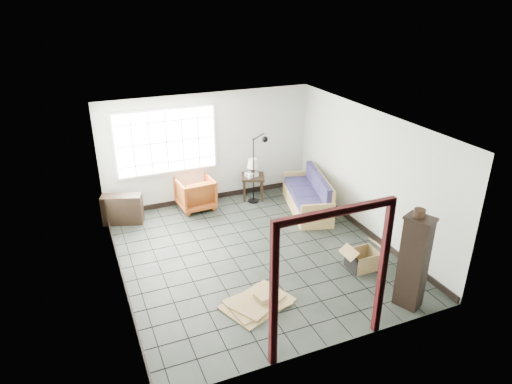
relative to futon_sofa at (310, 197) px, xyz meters
name	(u,v)px	position (x,y,z in m)	size (l,w,h in m)	color
ground	(254,253)	(-1.91, -1.29, -0.31)	(5.50, 5.50, 0.00)	black
room_shell	(254,173)	(-1.91, -1.26, 1.36)	(5.02, 5.52, 2.61)	beige
window_panel	(166,142)	(-2.91, 1.41, 1.29)	(2.32, 0.08, 1.52)	silver
doorway_trim	(332,264)	(-1.91, -3.99, 1.07)	(1.80, 0.08, 2.20)	#340C0D
futon_sofa	(310,197)	(0.00, 0.00, 0.00)	(1.21, 2.09, 0.87)	#9E8047
armchair	(195,192)	(-2.40, 1.11, 0.09)	(0.79, 0.74, 0.81)	#8D4614
side_table	(253,180)	(-0.95, 1.11, 0.17)	(0.69, 0.69, 0.59)	black
table_lamp	(253,164)	(-0.96, 1.10, 0.58)	(0.29, 0.29, 0.44)	black
projector	(252,174)	(-1.00, 1.08, 0.32)	(0.31, 0.26, 0.10)	silver
floor_lamp	(259,166)	(-0.90, 0.86, 0.60)	(0.45, 0.31, 1.71)	black
console_shelf	(123,209)	(-4.06, 1.01, 0.01)	(0.90, 0.58, 0.66)	black
tall_shelf	(414,262)	(-0.21, -3.69, 0.49)	(0.48, 0.53, 1.59)	black
pot	(419,213)	(-0.23, -3.66, 1.34)	(0.21, 0.21, 0.13)	black
open_box	(363,260)	(-0.27, -2.51, -0.14)	(0.84, 0.42, 0.47)	olive
cardboard_pile	(259,302)	(-2.45, -2.75, -0.27)	(1.30, 1.12, 0.16)	olive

